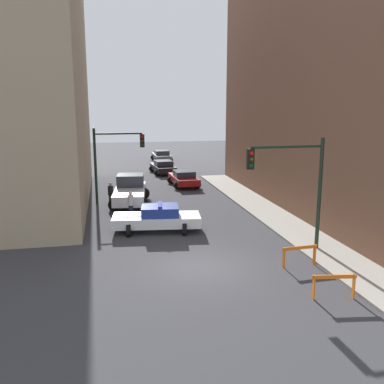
# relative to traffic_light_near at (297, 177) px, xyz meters

# --- Properties ---
(ground_plane) EXTENTS (120.00, 120.00, 0.00)m
(ground_plane) POSITION_rel_traffic_light_near_xyz_m (-4.73, -1.03, -3.53)
(ground_plane) COLOR #38383D
(sidewalk_right) EXTENTS (2.40, 44.00, 0.12)m
(sidewalk_right) POSITION_rel_traffic_light_near_xyz_m (1.47, -1.03, -3.47)
(sidewalk_right) COLOR #9E998E
(sidewalk_right) RESTS_ON ground_plane
(building_right) EXTENTS (12.00, 28.00, 19.43)m
(building_right) POSITION_rel_traffic_light_near_xyz_m (8.67, 6.97, 6.18)
(building_right) COLOR brown
(building_right) RESTS_ON ground_plane
(traffic_light_near) EXTENTS (3.64, 0.35, 5.20)m
(traffic_light_near) POSITION_rel_traffic_light_near_xyz_m (0.00, 0.00, 0.00)
(traffic_light_near) COLOR black
(traffic_light_near) RESTS_ON sidewalk_right
(traffic_light_far) EXTENTS (3.44, 0.35, 5.20)m
(traffic_light_far) POSITION_rel_traffic_light_near_xyz_m (-8.03, 11.68, -0.13)
(traffic_light_far) COLOR black
(traffic_light_far) RESTS_ON ground_plane
(police_car) EXTENTS (4.89, 2.73, 1.52)m
(police_car) POSITION_rel_traffic_light_near_xyz_m (-5.83, 4.56, -2.81)
(police_car) COLOR white
(police_car) RESTS_ON ground_plane
(white_truck) EXTENTS (3.04, 5.59, 1.90)m
(white_truck) POSITION_rel_traffic_light_near_xyz_m (-6.87, 11.40, -2.62)
(white_truck) COLOR silver
(white_truck) RESTS_ON ground_plane
(parked_car_near) EXTENTS (2.41, 4.38, 1.31)m
(parked_car_near) POSITION_rel_traffic_light_near_xyz_m (-2.08, 16.93, -2.86)
(parked_car_near) COLOR maroon
(parked_car_near) RESTS_ON ground_plane
(parked_car_mid) EXTENTS (2.52, 4.44, 1.31)m
(parked_car_mid) POSITION_rel_traffic_light_near_xyz_m (-2.90, 23.66, -2.86)
(parked_car_mid) COLOR black
(parked_car_mid) RESTS_ON ground_plane
(parked_car_far) EXTENTS (2.34, 4.34, 1.31)m
(parked_car_far) POSITION_rel_traffic_light_near_xyz_m (-1.83, 32.71, -2.86)
(parked_car_far) COLOR #474C51
(parked_car_far) RESTS_ON ground_plane
(pedestrian_crossing) EXTENTS (0.45, 0.45, 1.66)m
(pedestrian_crossing) POSITION_rel_traffic_light_near_xyz_m (-7.08, 7.47, -2.67)
(pedestrian_crossing) COLOR black
(pedestrian_crossing) RESTS_ON ground_plane
(pedestrian_corner) EXTENTS (0.46, 0.46, 1.66)m
(pedestrian_corner) POSITION_rel_traffic_light_near_xyz_m (-8.20, 10.70, -2.67)
(pedestrian_corner) COLOR #382D23
(pedestrian_corner) RESTS_ON ground_plane
(barrier_front) EXTENTS (1.59, 0.37, 0.90)m
(barrier_front) POSITION_rel_traffic_light_near_xyz_m (-0.73, -4.90, -2.91)
(barrier_front) COLOR orange
(barrier_front) RESTS_ON ground_plane
(barrier_mid) EXTENTS (1.60, 0.25, 0.90)m
(barrier_mid) POSITION_rel_traffic_light_near_xyz_m (-0.56, -1.78, -2.91)
(barrier_mid) COLOR orange
(barrier_mid) RESTS_ON ground_plane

